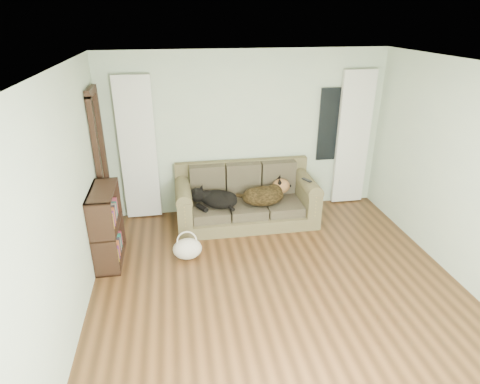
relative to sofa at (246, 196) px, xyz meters
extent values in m
plane|color=#3C2613|center=(0.09, -1.97, -0.45)|extent=(5.00, 5.00, 0.00)
plane|color=white|center=(0.09, -1.97, 2.15)|extent=(5.00, 5.00, 0.00)
cube|color=beige|center=(0.09, 0.53, 0.85)|extent=(4.50, 0.04, 2.60)
cube|color=beige|center=(-2.16, -1.97, 0.85)|extent=(0.04, 5.00, 2.60)
cube|color=silver|center=(-1.61, 0.45, 0.70)|extent=(0.55, 0.08, 2.25)
cube|color=silver|center=(1.89, 0.45, 0.70)|extent=(0.55, 0.08, 2.25)
cube|color=black|center=(1.54, 0.50, 0.95)|extent=(0.50, 0.03, 1.20)
cube|color=black|center=(-2.11, 0.07, 0.60)|extent=(0.07, 0.60, 2.10)
cube|color=brown|center=(0.00, 0.00, 0.00)|extent=(2.17, 0.94, 0.89)
ellipsoid|color=black|center=(-0.48, -0.08, 0.03)|extent=(0.73, 0.69, 0.25)
ellipsoid|color=black|center=(0.28, -0.09, 0.04)|extent=(0.73, 0.55, 0.31)
cube|color=black|center=(0.91, -0.18, 0.28)|extent=(0.11, 0.17, 0.02)
ellipsoid|color=beige|center=(-0.98, -0.91, -0.29)|extent=(0.48, 0.44, 0.29)
cube|color=black|center=(-2.00, -0.77, 0.05)|extent=(0.32, 0.83, 1.04)
camera|label=1|loc=(-1.04, -5.62, 2.63)|focal=30.00mm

